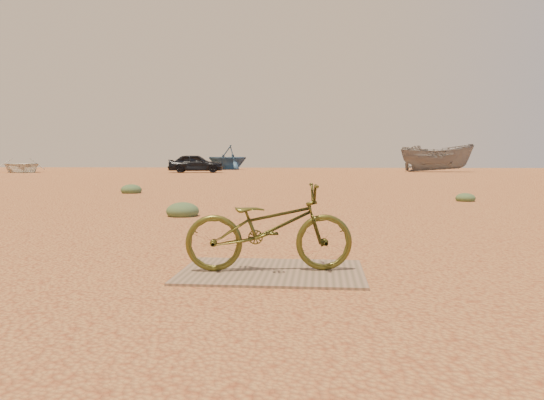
# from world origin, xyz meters

# --- Properties ---
(ground) EXTENTS (120.00, 120.00, 0.00)m
(ground) POSITION_xyz_m (0.00, 0.00, 0.00)
(ground) COLOR tan
(ground) RESTS_ON ground
(plywood_board) EXTENTS (1.60, 1.13, 0.02)m
(plywood_board) POSITION_xyz_m (-0.55, 0.46, 0.01)
(plywood_board) COLOR #876B58
(plywood_board) RESTS_ON ground
(bicycle) EXTENTS (1.52, 0.71, 0.77)m
(bicycle) POSITION_xyz_m (-0.58, 0.47, 0.41)
(bicycle) COLOR #48481A
(bicycle) RESTS_ON plywood_board
(car) EXTENTS (4.28, 2.21, 1.39)m
(car) POSITION_xyz_m (-9.61, 35.20, 0.70)
(car) COLOR black
(car) RESTS_ON ground
(boat_near_left) EXTENTS (6.06, 6.44, 1.09)m
(boat_near_left) POSITION_xyz_m (-23.13, 34.63, 0.54)
(boat_near_left) COLOR silver
(boat_near_left) RESTS_ON ground
(boat_far_left) EXTENTS (5.96, 6.02, 2.40)m
(boat_far_left) POSITION_xyz_m (-9.21, 46.69, 1.20)
(boat_far_left) COLOR #2F537A
(boat_far_left) RESTS_ON ground
(boat_mid_right) EXTENTS (5.79, 2.27, 2.23)m
(boat_mid_right) POSITION_xyz_m (9.05, 39.44, 1.11)
(boat_mid_right) COLOR slate
(boat_mid_right) RESTS_ON ground
(kale_a) EXTENTS (0.58, 0.58, 0.32)m
(kale_a) POSITION_xyz_m (-2.56, 4.99, 0.00)
(kale_a) COLOR #556D47
(kale_a) RESTS_ON ground
(kale_b) EXTENTS (0.46, 0.46, 0.25)m
(kale_b) POSITION_xyz_m (3.31, 8.88, 0.00)
(kale_b) COLOR #556D47
(kale_b) RESTS_ON ground
(kale_c) EXTENTS (0.62, 0.62, 0.34)m
(kale_c) POSITION_xyz_m (-5.74, 11.08, 0.00)
(kale_c) COLOR #556D47
(kale_c) RESTS_ON ground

